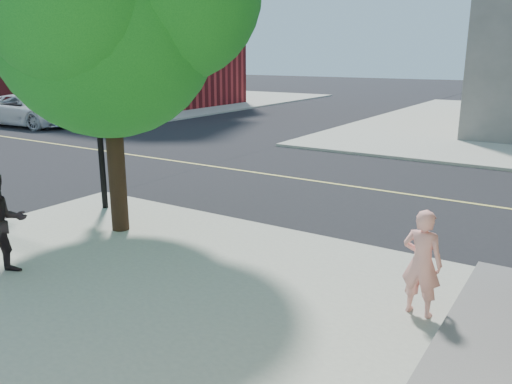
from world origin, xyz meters
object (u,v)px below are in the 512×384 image
Objects in this scene: pedestrian at (0,224)px; car_a at (30,110)px; signal_pole at (28,40)px; man_on_phone at (422,263)px.

pedestrian reaches higher than car_a.
signal_pole is (-3.93, 3.56, 3.01)m from pedestrian.
car_a is at bearing -18.01° from man_on_phone.
signal_pole reaches higher than man_on_phone.
car_a is (-12.88, 8.47, -3.18)m from signal_pole.
man_on_phone reaches higher than car_a.
pedestrian is at bearing -132.03° from car_a.
signal_pole is 15.74m from car_a.
pedestrian is 20.67m from car_a.
pedestrian is (-6.17, -2.35, 0.10)m from man_on_phone.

